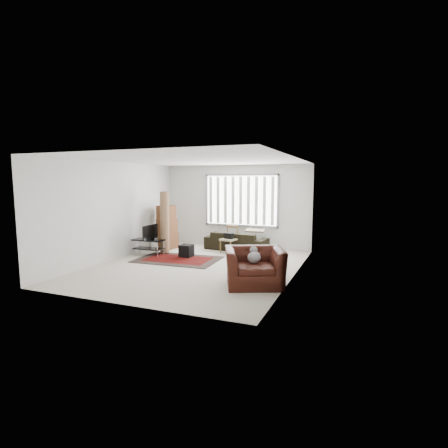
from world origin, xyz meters
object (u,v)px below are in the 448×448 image
object	(u,v)px
moving_boxes	(167,229)
sofa	(236,238)
tv_stand	(148,244)
side_chair	(229,238)
armchair	(254,264)

from	to	relation	value
moving_boxes	sofa	bearing A→B (deg)	15.18
tv_stand	sofa	distance (m)	2.75
moving_boxes	side_chair	bearing A→B (deg)	2.83
moving_boxes	side_chair	distance (m)	2.14
tv_stand	moving_boxes	size ratio (longest dim) A/B	0.67
tv_stand	sofa	world-z (taller)	sofa
sofa	side_chair	world-z (taller)	side_chair
tv_stand	moving_boxes	distance (m)	1.13
sofa	side_chair	distance (m)	0.50
tv_stand	armchair	distance (m)	4.20
moving_boxes	side_chair	size ratio (longest dim) A/B	1.71
sofa	tv_stand	bearing A→B (deg)	42.93
tv_stand	armchair	bearing A→B (deg)	-25.02
sofa	side_chair	xyz separation A→B (m)	(-0.06, -0.49, 0.07)
armchair	moving_boxes	bearing A→B (deg)	120.12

